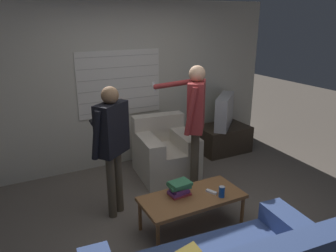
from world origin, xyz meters
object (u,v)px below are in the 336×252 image
object	(u,v)px
book_stack	(179,188)
spare_remote	(211,192)
tv	(224,111)
armchair_beige	(165,153)
person_left_standing	(112,137)
soda_can	(222,192)
floor_fan	(183,153)
person_right_standing	(195,113)
coffee_table	(192,199)

from	to	relation	value
book_stack	spare_remote	distance (m)	0.38
tv	armchair_beige	bearing A→B (deg)	-30.28
armchair_beige	person_left_standing	bearing A→B (deg)	39.28
tv	spare_remote	bearing A→B (deg)	5.61
soda_can	floor_fan	size ratio (longest dim) A/B	0.37
armchair_beige	person_right_standing	bearing A→B (deg)	110.23
soda_can	book_stack	bearing A→B (deg)	148.15
person_left_standing	soda_can	distance (m)	1.37
armchair_beige	person_left_standing	distance (m)	1.38
coffee_table	soda_can	world-z (taller)	soda_can
person_left_standing	soda_can	world-z (taller)	person_left_standing
coffee_table	spare_remote	bearing A→B (deg)	-9.84
book_stack	soda_can	size ratio (longest dim) A/B	1.98
armchair_beige	book_stack	size ratio (longest dim) A/B	3.80
person_left_standing	book_stack	size ratio (longest dim) A/B	6.33
coffee_table	soda_can	bearing A→B (deg)	-30.21
armchair_beige	spare_remote	size ratio (longest dim) A/B	7.00
book_stack	tv	bearing A→B (deg)	41.79
spare_remote	person_left_standing	bearing A→B (deg)	118.92
coffee_table	spare_remote	world-z (taller)	spare_remote
coffee_table	book_stack	xyz separation A→B (m)	(-0.12, 0.08, 0.12)
person_left_standing	spare_remote	bearing A→B (deg)	-75.19
person_right_standing	soda_can	distance (m)	1.14
tv	soda_can	bearing A→B (deg)	8.47
person_right_standing	floor_fan	bearing A→B (deg)	16.68
armchair_beige	floor_fan	world-z (taller)	armchair_beige
armchair_beige	coffee_table	size ratio (longest dim) A/B	0.83
book_stack	floor_fan	size ratio (longest dim) A/B	0.73
tv	floor_fan	world-z (taller)	tv
book_stack	person_left_standing	bearing A→B (deg)	132.73
book_stack	soda_can	distance (m)	0.47
person_left_standing	spare_remote	xyz separation A→B (m)	(0.90, -0.72, -0.57)
armchair_beige	soda_can	world-z (taller)	armchair_beige
tv	person_right_standing	size ratio (longest dim) A/B	0.42
coffee_table	floor_fan	distance (m)	1.84
armchair_beige	tv	bearing A→B (deg)	-160.09
tv	person_right_standing	distance (m)	1.54
person_right_standing	tv	bearing A→B (deg)	-14.86
soda_can	floor_fan	xyz separation A→B (m)	(0.54, 1.79, -0.32)
armchair_beige	spare_remote	world-z (taller)	armchair_beige
spare_remote	floor_fan	xyz separation A→B (m)	(0.59, 1.67, -0.26)
person_left_standing	floor_fan	world-z (taller)	person_left_standing
armchair_beige	book_stack	world-z (taller)	armchair_beige
coffee_table	person_left_standing	size ratio (longest dim) A/B	0.73
tv	person_right_standing	xyz separation A→B (m)	(-1.18, -0.92, 0.36)
coffee_table	tv	bearing A→B (deg)	45.19
armchair_beige	person_left_standing	size ratio (longest dim) A/B	0.60
armchair_beige	book_stack	bearing A→B (deg)	75.71
tv	spare_remote	distance (m)	2.28
person_right_standing	floor_fan	xyz separation A→B (m)	(0.32, 0.86, -0.94)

